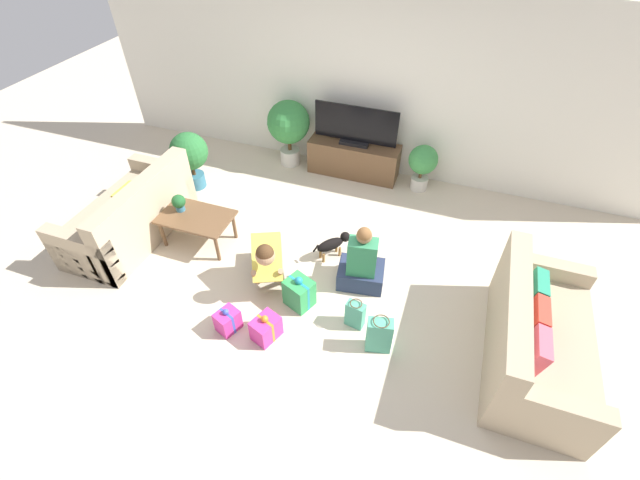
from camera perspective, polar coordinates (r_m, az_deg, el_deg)
name	(u,v)px	position (r m, az deg, el deg)	size (l,w,h in m)	color
ground_plane	(308,281)	(5.06, -1.67, -5.51)	(16.00, 16.00, 0.00)	beige
wall_back	(373,87)	(6.39, 7.04, 19.63)	(8.40, 0.06, 2.60)	white
sofa_left	(131,216)	(5.95, -23.92, 2.93)	(0.88, 1.74, 0.88)	tan
sofa_right	(535,340)	(4.65, 26.70, -11.80)	(0.88, 1.74, 0.88)	tan
coffee_table	(196,219)	(5.52, -16.18, 2.68)	(0.89, 0.56, 0.42)	brown
tv_console	(354,159)	(6.66, 4.51, 10.73)	(1.37, 0.41, 0.52)	brown
tv	(356,128)	(6.40, 4.76, 14.68)	(1.23, 0.20, 0.59)	black
potted_plant_back_right	(423,163)	(6.39, 13.52, 9.93)	(0.42, 0.42, 0.70)	beige
potted_plant_corner_left	(190,154)	(6.48, -17.00, 10.87)	(0.54, 0.54, 0.87)	#336B84
potted_plant_back_left	(289,125)	(6.72, -4.21, 15.04)	(0.65, 0.65, 1.04)	beige
person_kneeling	(268,258)	(4.85, -6.96, -2.42)	(0.61, 0.85, 0.82)	#23232D
person_sitting	(362,265)	(4.85, 5.57, -3.32)	(0.58, 0.53, 0.88)	#283351
dog	(334,243)	(5.22, 1.82, -0.45)	(0.37, 0.41, 0.30)	black
gift_box_a	(299,293)	(4.72, -2.79, -7.02)	(0.36, 0.34, 0.42)	#2D934C
gift_box_b	(266,328)	(4.51, -7.22, -11.58)	(0.30, 0.34, 0.33)	#CC3389
gift_box_c	(228,321)	(4.64, -12.19, -10.46)	(0.26, 0.29, 0.31)	#CC3389
gift_bag_a	(355,314)	(4.56, 4.71, -9.84)	(0.21, 0.15, 0.35)	#4CA384
gift_bag_b	(379,335)	(4.37, 7.89, -12.43)	(0.27, 0.19, 0.44)	#4CA384
tabletop_plant	(179,202)	(5.57, -18.31, 4.80)	(0.17, 0.17, 0.22)	#336B84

